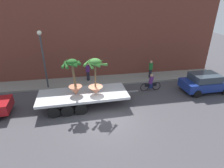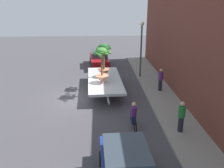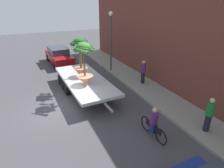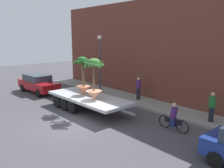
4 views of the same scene
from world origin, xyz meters
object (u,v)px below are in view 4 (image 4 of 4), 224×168
object	(u,v)px
potted_palm_rear	(94,79)
potted_palm_middle	(83,77)
flatbed_trailer	(86,99)
cyclist	(173,118)
street_lamp	(100,57)
pedestrian_near_gate	(212,106)
pedestrian_far_left	(138,88)
trailing_car	(38,83)

from	to	relation	value
potted_palm_rear	potted_palm_middle	bearing A→B (deg)	173.57
flatbed_trailer	cyclist	xyz separation A→B (m)	(5.98, 1.45, -0.11)
street_lamp	cyclist	bearing A→B (deg)	-11.98
pedestrian_near_gate	street_lamp	world-z (taller)	street_lamp
potted_palm_rear	potted_palm_middle	size ratio (longest dim) A/B	1.00
flatbed_trailer	pedestrian_far_left	world-z (taller)	pedestrian_far_left
trailing_car	cyclist	bearing A→B (deg)	7.87
cyclist	pedestrian_far_left	xyz separation A→B (m)	(-5.15, 2.79, 0.37)
trailing_car	pedestrian_near_gate	distance (m)	14.43
potted_palm_rear	pedestrian_near_gate	bearing A→B (deg)	35.49
flatbed_trailer	street_lamp	world-z (taller)	street_lamp
potted_palm_middle	trailing_car	bearing A→B (deg)	-177.37
pedestrian_near_gate	pedestrian_far_left	size ratio (longest dim) A/B	1.00
cyclist	pedestrian_far_left	distance (m)	5.87
pedestrian_far_left	cyclist	bearing A→B (deg)	-28.41
flatbed_trailer	trailing_car	size ratio (longest dim) A/B	1.59
potted_palm_middle	cyclist	world-z (taller)	potted_palm_middle
street_lamp	pedestrian_near_gate	bearing A→B (deg)	3.23
flatbed_trailer	trailing_car	bearing A→B (deg)	-177.24
flatbed_trailer	cyclist	bearing A→B (deg)	13.67
cyclist	trailing_car	distance (m)	13.08
pedestrian_far_left	potted_palm_rear	bearing A→B (deg)	-85.45
pedestrian_far_left	street_lamp	xyz separation A→B (m)	(-3.56, -0.94, 2.19)
flatbed_trailer	street_lamp	distance (m)	4.94
pedestrian_near_gate	pedestrian_far_left	bearing A→B (deg)	176.20
potted_palm_middle	pedestrian_far_left	distance (m)	4.57
potted_palm_rear	pedestrian_near_gate	size ratio (longest dim) A/B	1.53
potted_palm_rear	cyclist	size ratio (longest dim) A/B	1.42
potted_palm_rear	street_lamp	size ratio (longest dim) A/B	0.54
flatbed_trailer	pedestrian_near_gate	world-z (taller)	pedestrian_near_gate
pedestrian_far_left	pedestrian_near_gate	bearing A→B (deg)	-3.80
pedestrian_far_left	street_lamp	distance (m)	4.28
potted_palm_middle	street_lamp	size ratio (longest dim) A/B	0.54
potted_palm_rear	trailing_car	xyz separation A→B (m)	(-8.15, -0.14, -1.46)
street_lamp	trailing_car	bearing A→B (deg)	-139.37
flatbed_trailer	potted_palm_rear	size ratio (longest dim) A/B	2.83
street_lamp	potted_palm_rear	bearing A→B (deg)	-41.80
street_lamp	pedestrian_far_left	bearing A→B (deg)	14.78
cyclist	pedestrian_far_left	size ratio (longest dim) A/B	1.08
flatbed_trailer	potted_palm_middle	world-z (taller)	potted_palm_middle
potted_palm_rear	pedestrian_near_gate	world-z (taller)	potted_palm_rear
flatbed_trailer	potted_palm_rear	distance (m)	1.92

